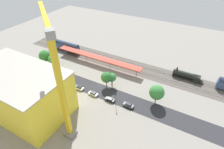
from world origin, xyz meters
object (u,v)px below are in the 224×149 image
object	(u,v)px
box_truck_2	(36,77)
construction_building	(20,92)
platform_canopy_near	(98,57)
parked_car_4	(65,83)
parked_car_6	(42,73)
street_tree_5	(53,60)
locomotive	(188,76)
box_truck_0	(31,73)
street_tree_0	(157,92)
parked_car_2	(93,94)
parked_car_7	(30,69)
parked_car_0	(128,105)
street_tree_4	(112,77)
box_truck_1	(52,81)
parked_car_5	(53,78)
traffic_light	(116,97)
parked_car_1	(110,100)
street_tree_3	(53,60)
street_tree_1	(106,77)
freight_coach_far	(67,46)
tower_crane	(58,76)
parked_car_3	(79,88)
street_tree_2	(45,56)

from	to	relation	value
box_truck_2	construction_building	bearing A→B (deg)	124.12
platform_canopy_near	parked_car_4	world-z (taller)	platform_canopy_near
parked_car_6	street_tree_5	bearing A→B (deg)	-102.05
locomotive	box_truck_0	xyz separation A→B (m)	(69.45, 34.83, -0.05)
parked_car_6	street_tree_0	size ratio (longest dim) A/B	0.49
platform_canopy_near	parked_car_6	distance (m)	30.09
parked_car_2	street_tree_0	size ratio (longest dim) A/B	0.49
locomotive	parked_car_7	bearing A→B (deg)	22.91
parked_car_0	street_tree_4	distance (m)	15.80
platform_canopy_near	parked_car_0	size ratio (longest dim) A/B	11.22
platform_canopy_near	street_tree_0	size ratio (longest dim) A/B	5.76
box_truck_0	street_tree_4	bearing A→B (deg)	-162.09
box_truck_1	box_truck_2	distance (m)	9.01
platform_canopy_near	street_tree_5	xyz separation A→B (m)	(18.65, 14.10, 0.72)
parked_car_5	traffic_light	bearing A→B (deg)	177.92
street_tree_4	traffic_light	distance (m)	12.92
parked_car_1	traffic_light	distance (m)	4.96
parked_car_0	parked_car_2	world-z (taller)	parked_car_0
locomotive	parked_car_2	world-z (taller)	locomotive
street_tree_3	street_tree_1	bearing A→B (deg)	177.84
box_truck_1	street_tree_1	distance (m)	26.50
freight_coach_far	street_tree_1	bearing A→B (deg)	154.24
parked_car_1	street_tree_5	bearing A→B (deg)	-12.21
parked_car_6	tower_crane	bearing A→B (deg)	149.37
parked_car_5	box_truck_1	bearing A→B (deg)	124.97
parked_car_0	tower_crane	size ratio (longest dim) A/B	0.11
tower_crane	street_tree_5	bearing A→B (deg)	-40.68
street_tree_3	street_tree_5	xyz separation A→B (m)	(-0.78, 0.75, 0.78)
box_truck_2	freight_coach_far	bearing A→B (deg)	-79.45
parked_car_2	parked_car_4	bearing A→B (deg)	-0.55
locomotive	parked_car_4	bearing A→B (deg)	32.18
parked_car_7	construction_building	xyz separation A→B (m)	(-20.33, 20.10, 7.91)
parked_car_4	street_tree_4	xyz separation A→B (m)	(-20.41, -9.70, 4.04)
locomotive	street_tree_5	distance (m)	68.81
parked_car_1	box_truck_2	bearing A→B (deg)	5.53
parked_car_3	street_tree_2	size ratio (longest dim) A/B	0.52
platform_canopy_near	box_truck_2	size ratio (longest dim) A/B	5.60
street_tree_0	construction_building	bearing A→B (deg)	31.74
parked_car_0	parked_car_7	size ratio (longest dim) A/B	1.11
traffic_light	box_truck_1	bearing A→B (deg)	3.07
parked_car_3	tower_crane	world-z (taller)	tower_crane
tower_crane	street_tree_3	xyz separation A→B (m)	(33.66, -29.01, -19.63)
parked_car_2	street_tree_5	xyz separation A→B (m)	(30.35, -8.60, 4.29)
construction_building	box_truck_0	world-z (taller)	construction_building
box_truck_2	box_truck_0	bearing A→B (deg)	-8.93
freight_coach_far	tower_crane	distance (m)	64.03
parked_car_3	parked_car_5	world-z (taller)	parked_car_3
street_tree_1	street_tree_4	distance (m)	2.67
platform_canopy_near	tower_crane	world-z (taller)	tower_crane
street_tree_2	street_tree_4	size ratio (longest dim) A/B	1.19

